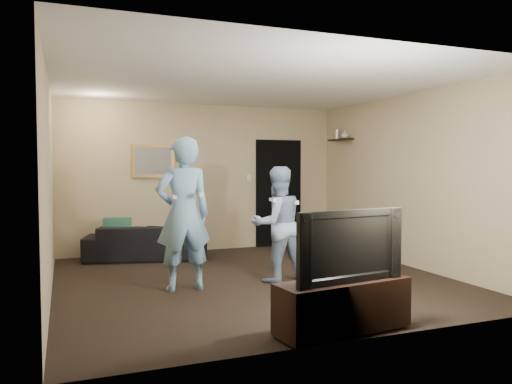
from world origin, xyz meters
name	(u,v)px	position (x,y,z in m)	size (l,w,h in m)	color
ground	(253,279)	(0.00, 0.00, 0.00)	(5.00, 5.00, 0.00)	black
ceiling	(253,83)	(0.00, 0.00, 2.60)	(5.00, 5.00, 0.04)	silver
wall_back	(204,178)	(0.00, 2.50, 1.30)	(5.00, 0.04, 2.60)	tan
wall_front	(357,191)	(0.00, -2.50, 1.30)	(5.00, 0.04, 2.60)	tan
wall_left	(49,185)	(-2.50, 0.00, 1.30)	(0.04, 5.00, 2.60)	tan
wall_right	(409,180)	(2.50, 0.00, 1.30)	(0.04, 5.00, 2.60)	tan
sofa	(147,242)	(-1.10, 1.96, 0.28)	(1.93, 0.76, 0.56)	black
throw_pillow	(117,231)	(-1.56, 1.96, 0.48)	(0.43, 0.14, 0.43)	#1C5542
painting_frame	(153,161)	(-0.90, 2.48, 1.60)	(0.72, 0.05, 0.57)	olive
painting_canvas	(153,161)	(-0.90, 2.45, 1.60)	(0.62, 0.01, 0.47)	slate
doorway	(279,193)	(1.45, 2.47, 1.00)	(0.90, 0.06, 2.00)	black
light_switch	(249,177)	(0.85, 2.48, 1.30)	(0.08, 0.02, 0.12)	silver
wall_shelf	(341,140)	(2.39, 1.80, 1.99)	(0.20, 0.60, 0.03)	black
shelf_vase	(345,134)	(2.39, 1.66, 2.08)	(0.14, 0.14, 0.15)	silver
shelf_figurine	(337,134)	(2.39, 1.93, 2.09)	(0.06, 0.06, 0.18)	silver
tv_console	(343,305)	(0.00, -2.28, 0.25)	(1.28, 0.41, 0.46)	black
television	(343,245)	(0.00, -2.28, 0.80)	(1.13, 0.15, 0.65)	black
wii_player_left	(183,214)	(-0.99, -0.22, 0.93)	(0.69, 0.52, 1.86)	#7AAAD5
wii_player_right	(277,224)	(0.26, -0.21, 0.75)	(0.76, 0.61, 1.51)	#86A0C3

